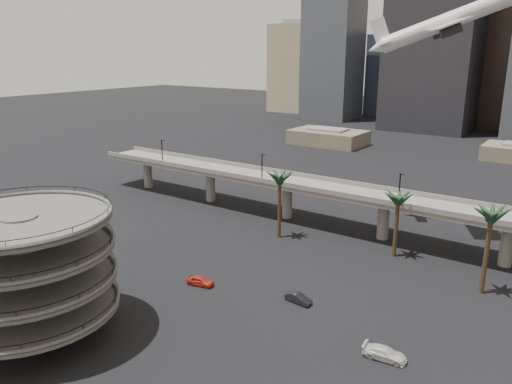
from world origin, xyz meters
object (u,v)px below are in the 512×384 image
Objects in this scene: overpass at (333,194)px; car_c at (385,353)px; airborne_jet at (445,23)px; parking_ramp at (25,265)px; car_a at (200,281)px; car_b at (298,298)px.

overpass is 24.87× the size of car_c.
parking_ramp is at bearing -135.55° from airborne_jet.
airborne_jet is (27.79, 74.29, 30.93)m from parking_ramp.
car_c is (31.01, -1.92, 0.01)m from car_a.
car_b is at bearing -87.74° from car_a.
car_a is (8.30, 23.12, -9.09)m from parking_ramp.
car_a is at bearing -97.47° from overpass.
car_c is (39.30, 21.20, -9.08)m from parking_ramp.
airborne_jet is at bearing -33.31° from car_a.
airborne_jet reaches higher than overpass.
car_c is (26.30, -37.80, -6.58)m from overpass.
overpass is 39.62m from airborne_jet.
overpass reaches higher than car_b.
airborne_jet is 67.83m from car_a.
overpass is at bearing 77.57° from parking_ramp.
car_b is at bearing 61.73° from car_c.
airborne_jet is 6.47× the size of car_a.
overpass is at bearing -159.08° from airborne_jet.
parking_ramp reaches higher than car_a.
parking_ramp is 0.17× the size of overpass.
car_c is at bearing -106.00° from car_a.
airborne_jet is 6.81× the size of car_b.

